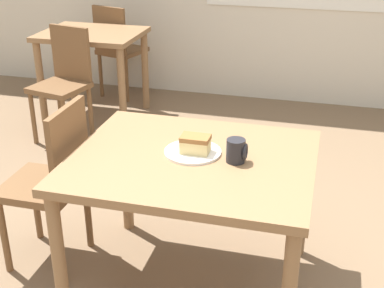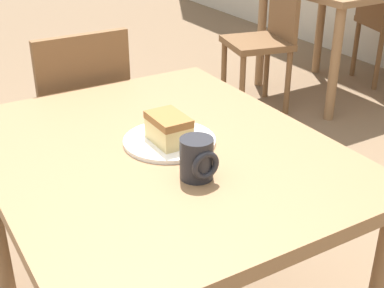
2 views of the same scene
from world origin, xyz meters
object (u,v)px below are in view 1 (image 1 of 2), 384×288
dining_table_far (93,48)px  chair_near_window (53,180)px  chair_far_opposite (118,48)px  plate (193,152)px  coffee_mug (237,151)px  cake_slice (195,144)px  dining_table_near (192,175)px  chair_far_corner (64,80)px

dining_table_far → chair_near_window: chair_near_window is taller
chair_far_opposite → plate: size_ratio=3.39×
coffee_mug → cake_slice: bearing=172.7°
dining_table_far → chair_far_opposite: (0.02, 0.51, -0.12)m
dining_table_far → cake_slice: cake_slice is taller
dining_table_near → chair_far_corner: (-1.42, 1.49, -0.13)m
plate → dining_table_far: bearing=125.4°
dining_table_near → cake_slice: 0.14m
chair_far_corner → cake_slice: size_ratio=6.78×
dining_table_far → plate: size_ratio=3.19×
cake_slice → coffee_mug: coffee_mug is taller
cake_slice → dining_table_far: bearing=125.5°
dining_table_far → plate: dining_table_far is taller
chair_near_window → chair_far_corner: same height
dining_table_far → chair_far_corner: 0.53m
chair_far_corner → coffee_mug: size_ratio=8.34×
chair_far_corner → chair_far_opposite: bearing=101.0°
dining_table_far → chair_near_window: 2.11m
dining_table_far → chair_far_corner: chair_far_corner is taller
chair_near_window → chair_far_opposite: same height
dining_table_near → chair_far_corner: 2.07m
chair_far_corner → chair_near_window: bearing=-52.0°
chair_near_window → cake_slice: (0.73, 0.01, 0.28)m
dining_table_far → cake_slice: (1.41, -1.98, 0.15)m
dining_table_far → coffee_mug: (1.60, -2.00, 0.15)m
coffee_mug → chair_far_corner: bearing=137.4°
chair_near_window → chair_far_corner: size_ratio=1.00×
chair_far_opposite → dining_table_near: bearing=135.1°
coffee_mug → chair_near_window: bearing=179.3°
chair_far_opposite → plate: bearing=135.3°
dining_table_near → dining_table_far: size_ratio=1.31×
dining_table_near → chair_far_opposite: chair_far_opposite is taller
dining_table_near → chair_far_opposite: 2.88m
plate → chair_far_opposite: bearing=119.1°
chair_far_opposite → plate: 2.85m
chair_near_window → plate: (0.71, 0.02, 0.23)m
dining_table_far → cake_slice: bearing=-54.5°
chair_far_corner → coffee_mug: (1.62, -1.49, 0.28)m
dining_table_far → dining_table_near: bearing=-55.0°
chair_near_window → chair_far_opposite: size_ratio=1.00×
plate → coffee_mug: 0.21m
chair_far_opposite → cake_slice: bearing=135.4°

